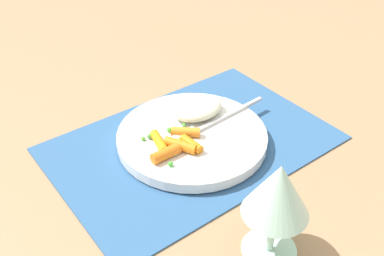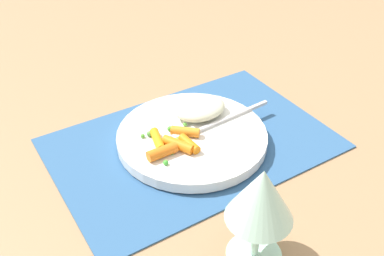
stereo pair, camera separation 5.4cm
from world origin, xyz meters
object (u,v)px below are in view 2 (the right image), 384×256
Objects in this scene: plate at (192,137)px; carrot_portion at (173,143)px; fork at (212,123)px; wine_glass at (261,198)px; rice_mound at (200,108)px.

carrot_portion reaches higher than plate.
plate is 0.04m from fork.
plate is at bearing -102.89° from wine_glass.
plate is at bearing -160.91° from carrot_portion.
rice_mound is 0.89× the size of carrot_portion.
wine_glass is at bearing 71.06° from rice_mound.
plate is at bearing 3.24° from fork.
wine_glass reaches higher than rice_mound.
rice_mound is 0.65× the size of wine_glass.
rice_mound is 0.10m from carrot_portion.
carrot_portion is 0.23m from wine_glass.
plate is 1.26× the size of fork.
rice_mound is 0.47× the size of fork.
fork is (-0.00, 0.04, -0.01)m from rice_mound.
rice_mound reaches higher than fork.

